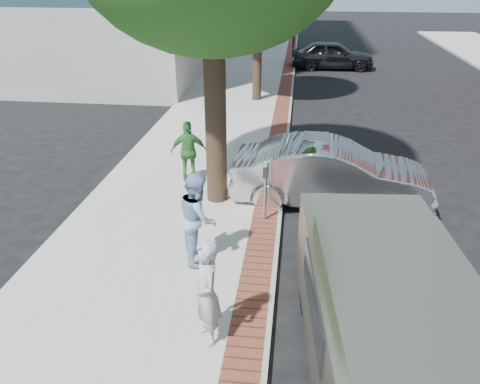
% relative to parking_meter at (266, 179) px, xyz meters
% --- Properties ---
extents(ground, '(120.00, 120.00, 0.00)m').
position_rel_parking_meter_xyz_m(ground, '(-0.70, -0.93, -1.21)').
color(ground, black).
rests_on(ground, ground).
extents(sidewalk, '(5.00, 60.00, 0.15)m').
position_rel_parking_meter_xyz_m(sidewalk, '(-2.20, 7.07, -1.13)').
color(sidewalk, '#9E9991').
rests_on(sidewalk, ground).
extents(brick_strip, '(0.60, 60.00, 0.01)m').
position_rel_parking_meter_xyz_m(brick_strip, '(-0.00, 7.07, -1.05)').
color(brick_strip, brown).
rests_on(brick_strip, sidewalk).
extents(curb, '(0.10, 60.00, 0.15)m').
position_rel_parking_meter_xyz_m(curb, '(0.35, 7.07, -1.13)').
color(curb, gray).
rests_on(curb, ground).
extents(office_base, '(18.20, 22.20, 4.00)m').
position_rel_parking_meter_xyz_m(office_base, '(-13.70, 21.07, 0.79)').
color(office_base, gray).
rests_on(office_base, ground).
extents(signal_near, '(0.70, 0.15, 3.80)m').
position_rel_parking_meter_xyz_m(signal_near, '(0.20, 21.07, 1.05)').
color(signal_near, black).
rests_on(signal_near, ground).
extents(parking_meter, '(0.12, 0.32, 1.47)m').
position_rel_parking_meter_xyz_m(parking_meter, '(0.00, 0.00, 0.00)').
color(parking_meter, gray).
rests_on(parking_meter, sidewalk).
extents(person_gray, '(0.67, 0.79, 1.82)m').
position_rel_parking_meter_xyz_m(person_gray, '(-0.61, -4.05, -0.14)').
color(person_gray, '#A4A4A9').
rests_on(person_gray, sidewalk).
extents(person_officer, '(0.92, 1.07, 1.90)m').
position_rel_parking_meter_xyz_m(person_officer, '(-1.21, -1.77, -0.10)').
color(person_officer, '#85AACE').
rests_on(person_officer, sidewalk).
extents(person_green, '(1.06, 0.58, 1.71)m').
position_rel_parking_meter_xyz_m(person_green, '(-2.26, 2.03, -0.20)').
color(person_green, '#3A813B').
rests_on(person_green, sidewalk).
extents(sedan_silver, '(5.06, 1.94, 1.65)m').
position_rel_parking_meter_xyz_m(sedan_silver, '(1.56, 1.40, -0.38)').
color(sedan_silver, '#AFB0B6').
rests_on(sedan_silver, ground).
extents(bg_car, '(4.86, 2.07, 1.64)m').
position_rel_parking_meter_xyz_m(bg_car, '(2.58, 19.27, -0.39)').
color(bg_car, black).
rests_on(bg_car, ground).
extents(van, '(2.60, 5.75, 2.07)m').
position_rel_parking_meter_xyz_m(van, '(2.05, -4.44, -0.07)').
color(van, gray).
rests_on(van, ground).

